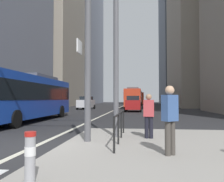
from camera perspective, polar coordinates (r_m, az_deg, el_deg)
name	(u,v)px	position (r m, az deg, el deg)	size (l,w,h in m)	color
ground_plane	(110,112)	(27.66, -0.59, -5.18)	(160.00, 160.00, 0.00)	#28282B
median_island	(219,158)	(6.89, 24.43, -14.48)	(9.00, 10.00, 0.15)	gray
lane_centre_line	(117,109)	(37.59, 1.33, -4.30)	(0.20, 80.00, 0.01)	beige
office_tower_left_mid	(54,40)	(57.18, -13.79, 11.83)	(10.93, 20.57, 30.17)	gray
office_tower_left_far	(83,30)	(84.96, -7.13, 14.43)	(10.76, 24.80, 50.84)	slate
office_tower_right_mid	(207,8)	(53.59, 21.95, 18.11)	(13.58, 19.59, 39.59)	gray
office_tower_right_far	(185,12)	(77.07, 17.18, 17.92)	(13.64, 21.33, 55.18)	slate
city_bus_blue_oncoming	(27,95)	(17.62, -19.82, -0.98)	(2.73, 11.70, 3.40)	#14389E
city_bus_red_receding	(134,97)	(40.47, 5.27, -1.53)	(2.85, 11.65, 3.40)	red
city_bus_red_distant	(139,98)	(62.01, 6.46, -1.64)	(2.71, 11.03, 3.40)	red
car_oncoming_mid	(86,103)	(36.00, -6.27, -2.83)	(2.17, 4.58, 1.94)	silver
car_receding_near	(133,104)	(29.21, 5.18, -3.06)	(2.09, 4.14, 1.94)	maroon
traffic_signal_gantry	(28,27)	(9.15, -19.72, 14.30)	(6.48, 0.65, 6.00)	#515156
street_lamp_post	(116,4)	(9.71, 0.97, 20.43)	(5.50, 0.32, 8.00)	#56565B
bollard_left	(30,154)	(4.43, -19.23, -14.29)	(0.20, 0.20, 0.88)	#99999E
pedestrian_railing	(120,120)	(8.18, 1.93, -7.04)	(0.06, 3.80, 0.98)	black
pedestrian_waiting	(149,114)	(8.76, 8.90, -5.47)	(0.40, 0.27, 1.62)	black
pedestrian_far	(170,116)	(6.26, 13.85, -5.93)	(0.45, 0.42, 1.78)	#423D38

